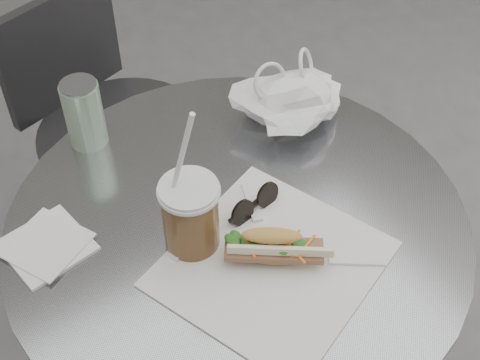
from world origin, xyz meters
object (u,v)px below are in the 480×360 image
cafe_table (238,312)px  banh_mi (273,247)px  chair_far (119,166)px  sunglasses (254,205)px  drink_can (84,113)px  iced_coffee (190,215)px

cafe_table → banh_mi: size_ratio=4.01×
cafe_table → chair_far: size_ratio=0.97×
chair_far → sunglasses: size_ratio=7.60×
cafe_table → sunglasses: 0.29m
cafe_table → drink_can: drink_can is taller
sunglasses → drink_can: bearing=106.5°
iced_coffee → drink_can: 0.31m
cafe_table → sunglasses: sunglasses is taller
sunglasses → drink_can: 0.35m
sunglasses → iced_coffee: bearing=169.5°
banh_mi → iced_coffee: bearing=166.7°
cafe_table → iced_coffee: 0.35m
cafe_table → chair_far: chair_far is taller
iced_coffee → chair_far: bearing=80.2°
cafe_table → sunglasses: (0.03, -0.00, 0.29)m
cafe_table → drink_can: bearing=112.0°
chair_far → drink_can: 0.56m
iced_coffee → drink_can: size_ratio=2.10×
banh_mi → sunglasses: bearing=107.6°
banh_mi → iced_coffee: (-0.09, 0.10, 0.03)m
banh_mi → iced_coffee: 0.13m
drink_can → banh_mi: bearing=-72.8°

